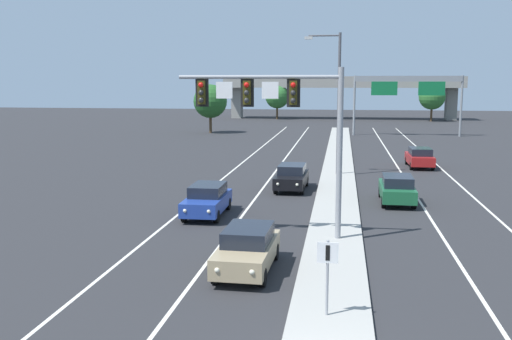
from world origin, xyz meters
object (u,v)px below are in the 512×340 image
object	(u,v)px
street_lamp_median	(336,95)
tree_far_left_b	(277,96)
car_oncoming_tan	(247,249)
tree_far_left_c	(210,101)
car_receding_green	(397,189)
tree_far_right_c	(432,97)
median_sign_post	(327,267)
car_oncoming_blue	(207,200)
overhead_signal_mast	(282,112)
car_oncoming_black	(292,177)
highway_sign_gantry	(408,86)
car_receding_red	(420,157)

from	to	relation	value
street_lamp_median	tree_far_left_b	distance (m)	63.90
car_oncoming_tan	tree_far_left_c	world-z (taller)	tree_far_left_c
street_lamp_median	car_receding_green	bearing A→B (deg)	-68.44
street_lamp_median	tree_far_left_b	bearing A→B (deg)	100.07
tree_far_right_c	street_lamp_median	bearing A→B (deg)	-104.35
median_sign_post	tree_far_left_b	size ratio (longest dim) A/B	0.35
median_sign_post	car_oncoming_blue	xyz separation A→B (m)	(-6.38, 12.38, -0.77)
street_lamp_median	tree_far_right_c	size ratio (longest dim) A/B	1.55
overhead_signal_mast	car_oncoming_black	bearing A→B (deg)	92.73
median_sign_post	highway_sign_gantry	distance (m)	59.63
car_receding_red	tree_far_left_b	bearing A→B (deg)	107.13
highway_sign_gantry	tree_far_right_c	xyz separation A→B (m)	(7.07, 27.97, -1.95)
car_oncoming_black	car_receding_green	bearing A→B (deg)	-27.48
highway_sign_gantry	tree_far_left_b	distance (m)	36.01
overhead_signal_mast	highway_sign_gantry	size ratio (longest dim) A/B	0.54
car_receding_green	car_receding_red	world-z (taller)	same
median_sign_post	car_oncoming_tan	distance (m)	5.04
car_oncoming_blue	highway_sign_gantry	xyz separation A→B (m)	(14.68, 46.49, 5.34)
overhead_signal_mast	tree_far_left_c	size ratio (longest dim) A/B	1.13
car_oncoming_blue	tree_far_left_c	distance (m)	48.24
car_receding_green	tree_far_left_b	xyz separation A→B (m)	(-14.79, 72.07, 3.25)
tree_far_left_b	overhead_signal_mast	bearing A→B (deg)	-83.52
street_lamp_median	highway_sign_gantry	xyz separation A→B (m)	(8.47, 32.78, 0.37)
street_lamp_median	median_sign_post	bearing A→B (deg)	-89.61
overhead_signal_mast	street_lamp_median	distance (m)	17.81
street_lamp_median	car_receding_red	world-z (taller)	street_lamp_median
car_oncoming_blue	tree_far_left_b	xyz separation A→B (m)	(-4.96, 76.61, 3.25)
street_lamp_median	highway_sign_gantry	size ratio (longest dim) A/B	0.75
overhead_signal_mast	car_oncoming_tan	distance (m)	6.45
car_oncoming_tan	tree_far_right_c	size ratio (longest dim) A/B	0.70
tree_far_left_b	tree_far_left_c	bearing A→B (deg)	-100.63
car_receding_green	tree_far_left_b	size ratio (longest dim) A/B	0.72
overhead_signal_mast	car_receding_red	distance (m)	24.80
street_lamp_median	tree_far_right_c	world-z (taller)	street_lamp_median
car_receding_green	car_receding_red	distance (m)	14.56
car_oncoming_blue	tree_far_left_c	xyz separation A→B (m)	(-10.52, 46.96, 3.35)
car_oncoming_black	car_oncoming_blue	bearing A→B (deg)	-115.12
car_oncoming_black	car_receding_green	distance (m)	6.98
car_receding_green	median_sign_post	bearing A→B (deg)	-101.53
tree_far_left_c	car_receding_green	bearing A→B (deg)	-64.36
street_lamp_median	car_receding_green	size ratio (longest dim) A/B	2.23
car_oncoming_tan	car_receding_green	distance (m)	14.40
car_oncoming_tan	tree_far_left_b	distance (m)	85.45
street_lamp_median	car_receding_red	distance (m)	9.73
median_sign_post	car_oncoming_tan	bearing A→B (deg)	126.30
median_sign_post	tree_far_left_b	world-z (taller)	tree_far_left_b
tree_far_right_c	car_receding_red	bearing A→B (deg)	-99.07
tree_far_right_c	car_oncoming_black	bearing A→B (deg)	-105.19
overhead_signal_mast	street_lamp_median	bearing A→B (deg)	83.52
car_receding_green	tree_far_left_c	xyz separation A→B (m)	(-20.36, 42.42, 3.35)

